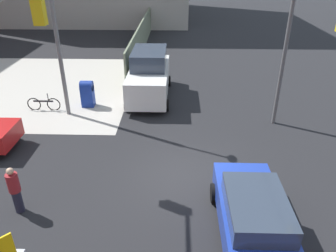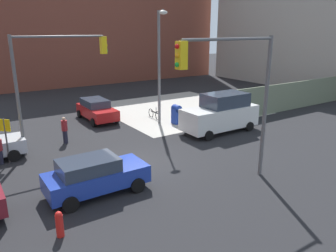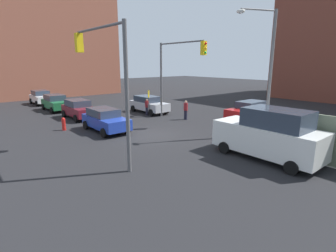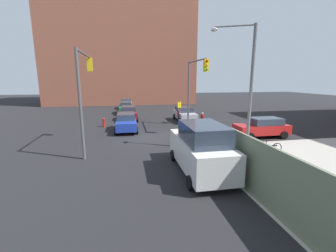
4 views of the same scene
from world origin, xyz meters
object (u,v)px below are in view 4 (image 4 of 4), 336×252
at_px(hatchback_silver, 185,114).
at_px(pedestrian_waiting, 202,121).
at_px(sedan_blue, 126,122).
at_px(traffic_signal_nw_corner, 195,81).
at_px(sedan_red, 262,127).
at_px(bicycle_leaning_on_fence, 270,148).
at_px(van_white_delivery, 201,148).
at_px(pedestrian_crossing, 179,116).
at_px(fire_hydrant, 104,122).
at_px(hatchback_maroon, 129,113).
at_px(street_lamp_corner, 245,80).
at_px(sedan_green, 126,108).
at_px(coupe_white, 126,104).
at_px(traffic_signal_se_corner, 84,82).
at_px(mailbox_blue, 244,147).

bearing_deg(hatchback_silver, pedestrian_waiting, 5.98).
bearing_deg(pedestrian_waiting, sedan_blue, 143.69).
bearing_deg(traffic_signal_nw_corner, sedan_red, 48.95).
distance_m(pedestrian_waiting, bicycle_leaning_on_fence, 7.87).
relative_size(sedan_blue, bicycle_leaning_on_fence, 2.44).
xyz_separation_m(van_white_delivery, pedestrian_crossing, (-13.44, 2.00, -0.49)).
bearing_deg(fire_hydrant, hatchback_silver, 101.19).
relative_size(hatchback_maroon, pedestrian_crossing, 2.69).
height_order(street_lamp_corner, sedan_green, street_lamp_corner).
bearing_deg(pedestrian_crossing, pedestrian_waiting, 101.40).
bearing_deg(fire_hydrant, coupe_white, 171.02).
bearing_deg(coupe_white, hatchback_silver, 27.79).
xyz_separation_m(traffic_signal_nw_corner, sedan_red, (4.08, 4.69, -3.78)).
relative_size(traffic_signal_se_corner, pedestrian_crossing, 4.22).
relative_size(hatchback_maroon, coupe_white, 1.07).
relative_size(coupe_white, van_white_delivery, 0.72).
bearing_deg(pedestrian_waiting, fire_hydrant, 132.79).
bearing_deg(traffic_signal_se_corner, traffic_signal_nw_corner, 119.14).
bearing_deg(pedestrian_crossing, mailbox_blue, 86.88).
bearing_deg(traffic_signal_se_corner, street_lamp_corner, 76.03).
xyz_separation_m(traffic_signal_nw_corner, mailbox_blue, (8.65, 0.50, -3.86)).
bearing_deg(bicycle_leaning_on_fence, pedestrian_waiting, -165.28).
bearing_deg(sedan_blue, pedestrian_crossing, 117.08).
distance_m(traffic_signal_se_corner, bicycle_leaning_on_fence, 12.81).
relative_size(fire_hydrant, sedan_red, 0.21).
relative_size(fire_hydrant, pedestrian_waiting, 0.57).
relative_size(sedan_green, sedan_blue, 0.99).
bearing_deg(street_lamp_corner, hatchback_maroon, -152.27).
bearing_deg(street_lamp_corner, van_white_delivery, -54.67).
bearing_deg(traffic_signal_se_corner, sedan_blue, 154.91).
bearing_deg(traffic_signal_nw_corner, pedestrian_crossing, -168.19).
distance_m(traffic_signal_nw_corner, sedan_red, 7.28).
distance_m(mailbox_blue, bicycle_leaning_on_fence, 2.32).
relative_size(hatchback_maroon, sedan_red, 0.95).
bearing_deg(pedestrian_crossing, van_white_delivery, 72.71).
bearing_deg(pedestrian_waiting, street_lamp_corner, -117.36).
distance_m(traffic_signal_se_corner, hatchback_maroon, 12.02).
bearing_deg(hatchback_silver, traffic_signal_se_corner, -44.61).
relative_size(traffic_signal_nw_corner, van_white_delivery, 1.20).
bearing_deg(hatchback_maroon, street_lamp_corner, 27.73).
height_order(traffic_signal_nw_corner, sedan_green, traffic_signal_nw_corner).
bearing_deg(van_white_delivery, hatchback_maroon, -167.94).
height_order(hatchback_silver, bicycle_leaning_on_fence, hatchback_silver).
xyz_separation_m(traffic_signal_se_corner, street_lamp_corner, (2.48, 9.96, 0.09)).
bearing_deg(hatchback_maroon, hatchback_silver, 74.80).
bearing_deg(pedestrian_crossing, coupe_white, -75.89).
xyz_separation_m(mailbox_blue, van_white_delivery, (1.44, -3.20, 0.52)).
relative_size(traffic_signal_se_corner, van_white_delivery, 1.20).
bearing_deg(coupe_white, sedan_blue, -0.11).
relative_size(sedan_green, bicycle_leaning_on_fence, 2.41).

